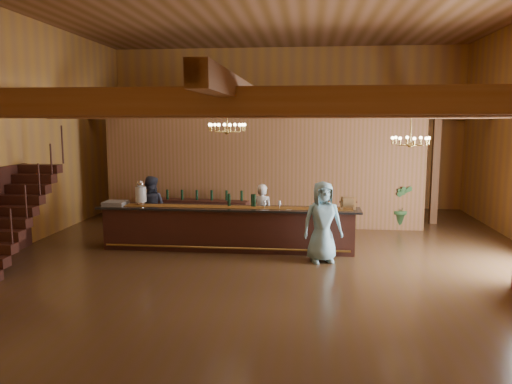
# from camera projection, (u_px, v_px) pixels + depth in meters

# --- Properties ---
(floor) EXTENTS (14.00, 14.00, 0.00)m
(floor) POSITION_uv_depth(u_px,v_px,m) (270.00, 260.00, 10.84)
(floor) COLOR #4C331B
(floor) RESTS_ON ground
(wall_back) EXTENTS (12.00, 0.10, 5.50)m
(wall_back) POSITION_uv_depth(u_px,v_px,m) (286.00, 128.00, 17.34)
(wall_back) COLOR #B47E33
(wall_back) RESTS_ON floor
(wall_front) EXTENTS (12.00, 0.10, 5.50)m
(wall_front) POSITION_uv_depth(u_px,v_px,m) (196.00, 157.00, 3.56)
(wall_front) COLOR #B47E33
(wall_front) RESTS_ON floor
(wall_left) EXTENTS (0.10, 14.00, 5.50)m
(wall_left) POSITION_uv_depth(u_px,v_px,m) (1.00, 133.00, 11.07)
(wall_left) COLOR #B47E33
(wall_left) RESTS_ON floor
(beam_grid) EXTENTS (11.90, 13.90, 0.39)m
(beam_grid) POSITION_uv_depth(u_px,v_px,m) (272.00, 110.00, 10.88)
(beam_grid) COLOR brown
(beam_grid) RESTS_ON wall_left
(support_posts) EXTENTS (9.20, 10.20, 3.20)m
(support_posts) POSITION_uv_depth(u_px,v_px,m) (268.00, 191.00, 10.12)
(support_posts) COLOR brown
(support_posts) RESTS_ON floor
(partition_wall) EXTENTS (9.00, 0.18, 3.10)m
(partition_wall) POSITION_uv_depth(u_px,v_px,m) (262.00, 173.00, 14.12)
(partition_wall) COLOR brown
(partition_wall) RESTS_ON floor
(staircase) EXTENTS (1.00, 2.80, 2.00)m
(staircase) POSITION_uv_depth(u_px,v_px,m) (10.00, 217.00, 10.53)
(staircase) COLOR #3A1913
(staircase) RESTS_ON floor
(backroom_boxes) EXTENTS (4.10, 0.60, 1.10)m
(backroom_boxes) POSITION_uv_depth(u_px,v_px,m) (274.00, 198.00, 16.21)
(backroom_boxes) COLOR #3A1913
(backroom_boxes) RESTS_ON floor
(tasting_bar) EXTENTS (6.12, 0.83, 1.03)m
(tasting_bar) POSITION_uv_depth(u_px,v_px,m) (228.00, 228.00, 11.66)
(tasting_bar) COLOR #3A1913
(tasting_bar) RESTS_ON floor
(beverage_dispenser) EXTENTS (0.26, 0.26, 0.60)m
(beverage_dispenser) POSITION_uv_depth(u_px,v_px,m) (141.00, 193.00, 11.83)
(beverage_dispenser) COLOR silver
(beverage_dispenser) RESTS_ON tasting_bar
(glass_rack_tray) EXTENTS (0.50, 0.50, 0.10)m
(glass_rack_tray) POSITION_uv_depth(u_px,v_px,m) (115.00, 203.00, 11.83)
(glass_rack_tray) COLOR gray
(glass_rack_tray) RESTS_ON tasting_bar
(raffle_drum) EXTENTS (0.34, 0.24, 0.30)m
(raffle_drum) POSITION_uv_depth(u_px,v_px,m) (348.00, 202.00, 11.21)
(raffle_drum) COLOR brown
(raffle_drum) RESTS_ON tasting_bar
(bar_bottle_0) EXTENTS (0.07, 0.07, 0.30)m
(bar_bottle_0) POSITION_uv_depth(u_px,v_px,m) (229.00, 200.00, 11.68)
(bar_bottle_0) COLOR black
(bar_bottle_0) RESTS_ON tasting_bar
(bar_bottle_1) EXTENTS (0.07, 0.07, 0.30)m
(bar_bottle_1) POSITION_uv_depth(u_px,v_px,m) (253.00, 200.00, 11.62)
(bar_bottle_1) COLOR black
(bar_bottle_1) RESTS_ON tasting_bar
(bar_bottle_2) EXTENTS (0.07, 0.07, 0.30)m
(bar_bottle_2) POSITION_uv_depth(u_px,v_px,m) (254.00, 200.00, 11.61)
(bar_bottle_2) COLOR black
(bar_bottle_2) RESTS_ON tasting_bar
(backbar_shelf) EXTENTS (2.96, 0.81, 0.82)m
(backbar_shelf) POSITION_uv_depth(u_px,v_px,m) (197.00, 214.00, 13.98)
(backbar_shelf) COLOR #3A1913
(backbar_shelf) RESTS_ON floor
(chandelier_left) EXTENTS (0.80, 0.80, 0.49)m
(chandelier_left) POSITION_uv_depth(u_px,v_px,m) (227.00, 127.00, 10.80)
(chandelier_left) COLOR tan
(chandelier_left) RESTS_ON beam_grid
(chandelier_right) EXTENTS (0.80, 0.80, 0.77)m
(chandelier_right) POSITION_uv_depth(u_px,v_px,m) (411.00, 140.00, 10.72)
(chandelier_right) COLOR tan
(chandelier_right) RESTS_ON beam_grid
(bartender) EXTENTS (0.61, 0.46, 1.49)m
(bartender) POSITION_uv_depth(u_px,v_px,m) (262.00, 214.00, 12.24)
(bartender) COLOR white
(bartender) RESTS_ON floor
(staff_second) EXTENTS (0.85, 0.70, 1.63)m
(staff_second) POSITION_uv_depth(u_px,v_px,m) (151.00, 208.00, 12.69)
(staff_second) COLOR #2E303E
(staff_second) RESTS_ON floor
(guest) EXTENTS (0.96, 0.74, 1.74)m
(guest) POSITION_uv_depth(u_px,v_px,m) (323.00, 222.00, 10.64)
(guest) COLOR #81B6C5
(guest) RESTS_ON floor
(floor_plant) EXTENTS (0.84, 0.76, 1.24)m
(floor_plant) POSITION_uv_depth(u_px,v_px,m) (402.00, 207.00, 13.92)
(floor_plant) COLOR #2A5126
(floor_plant) RESTS_ON floor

